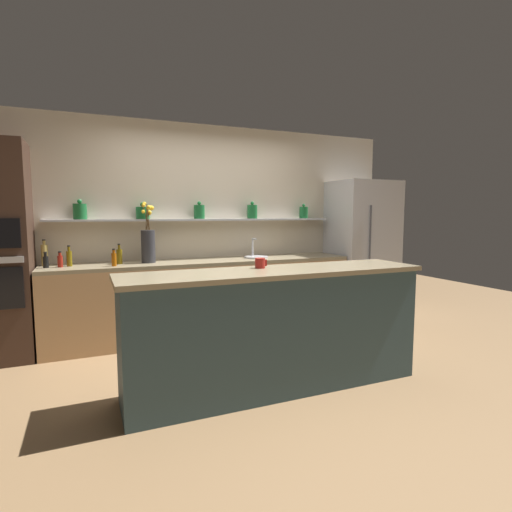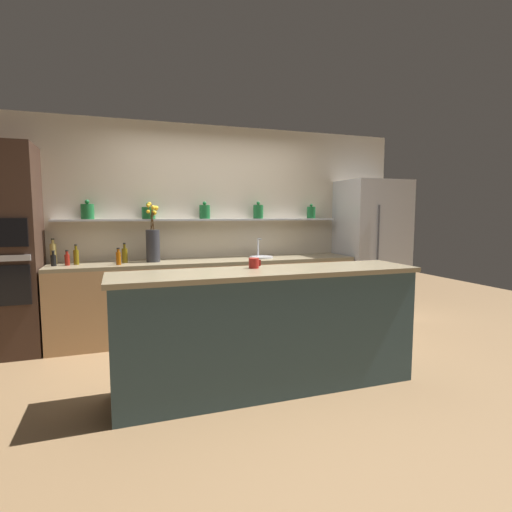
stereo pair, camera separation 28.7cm
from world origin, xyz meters
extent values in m
plane|color=olive|center=(0.00, 0.00, 0.00)|extent=(12.00, 12.00, 0.00)
cube|color=beige|center=(0.00, 1.60, 1.30)|extent=(5.20, 0.10, 2.60)
cube|color=#B7B7BC|center=(-0.11, 1.46, 1.41)|extent=(3.57, 0.18, 0.02)
cylinder|color=#19602D|center=(-1.50, 1.45, 1.51)|extent=(0.14, 0.14, 0.17)
sphere|color=#19602D|center=(-1.50, 1.45, 1.62)|extent=(0.05, 0.05, 0.05)
cylinder|color=#19602D|center=(-0.82, 1.45, 1.49)|extent=(0.16, 0.16, 0.14)
sphere|color=#19602D|center=(-0.82, 1.45, 1.59)|extent=(0.06, 0.06, 0.06)
cylinder|color=#19602D|center=(-0.13, 1.45, 1.51)|extent=(0.13, 0.13, 0.17)
sphere|color=#19602D|center=(-0.13, 1.45, 1.61)|extent=(0.05, 0.05, 0.05)
cylinder|color=#19602D|center=(0.58, 1.45, 1.51)|extent=(0.13, 0.13, 0.18)
sphere|color=#19602D|center=(0.58, 1.45, 1.62)|extent=(0.05, 0.05, 0.05)
cylinder|color=#19602D|center=(1.36, 1.45, 1.50)|extent=(0.12, 0.12, 0.16)
sphere|color=#19602D|center=(1.36, 1.45, 1.60)|extent=(0.04, 0.04, 0.04)
cube|color=tan|center=(-0.11, 1.24, 0.44)|extent=(3.67, 0.62, 0.88)
cube|color=gray|center=(-0.11, 1.24, 0.90)|extent=(3.67, 0.62, 0.04)
cube|color=#334C56|center=(0.00, -0.47, 0.49)|extent=(2.52, 0.55, 0.98)
cube|color=gray|center=(0.00, -0.47, 1.00)|extent=(2.58, 0.61, 0.04)
cube|color=#B7B7BC|center=(2.17, 1.20, 0.97)|extent=(0.86, 0.70, 1.94)
cylinder|color=#4C4C51|center=(2.02, 0.83, 1.06)|extent=(0.02, 0.02, 1.06)
cube|color=#3D281E|center=(-2.28, 1.24, 1.10)|extent=(0.64, 0.62, 2.20)
cube|color=black|center=(-2.28, 0.92, 0.78)|extent=(0.53, 0.02, 0.40)
cylinder|color=#2D2D33|center=(-0.79, 1.27, 1.11)|extent=(0.16, 0.16, 0.38)
cylinder|color=#4C3319|center=(-0.79, 1.23, 1.42)|extent=(0.03, 0.01, 0.26)
sphere|color=yellow|center=(-0.78, 1.19, 1.55)|extent=(0.05, 0.05, 0.05)
cylinder|color=#4C3319|center=(-0.78, 1.27, 1.42)|extent=(0.02, 0.03, 0.25)
sphere|color=yellow|center=(-0.75, 1.25, 1.55)|extent=(0.06, 0.06, 0.06)
cylinder|color=#4C3319|center=(-0.80, 1.29, 1.45)|extent=(0.03, 0.01, 0.30)
sphere|color=yellow|center=(-0.81, 1.33, 1.60)|extent=(0.05, 0.05, 0.05)
cylinder|color=#4C3319|center=(-0.79, 1.27, 1.39)|extent=(0.04, 0.03, 0.20)
sphere|color=yellow|center=(-0.77, 1.30, 1.49)|extent=(0.06, 0.06, 0.06)
cylinder|color=#4C3319|center=(-0.81, 1.26, 1.44)|extent=(0.06, 0.06, 0.27)
sphere|color=yellow|center=(-0.84, 1.23, 1.58)|extent=(0.04, 0.04, 0.04)
cylinder|color=#4C3319|center=(-0.80, 1.27, 1.40)|extent=(0.01, 0.02, 0.21)
sphere|color=yellow|center=(-0.84, 1.27, 1.51)|extent=(0.04, 0.04, 0.04)
cylinder|color=#B7B7BC|center=(0.55, 1.24, 0.93)|extent=(0.30, 0.30, 0.02)
cylinder|color=#B7B7BC|center=(0.55, 1.35, 1.05)|extent=(0.02, 0.02, 0.22)
cylinder|color=#B7B7BC|center=(0.55, 1.29, 1.16)|extent=(0.02, 0.12, 0.02)
cylinder|color=brown|center=(-1.62, 1.27, 1.00)|extent=(0.06, 0.06, 0.16)
cylinder|color=brown|center=(-1.62, 1.27, 1.11)|extent=(0.03, 0.03, 0.05)
cylinder|color=black|center=(-1.62, 1.27, 1.14)|extent=(0.03, 0.03, 0.01)
cylinder|color=black|center=(-1.84, 1.23, 0.98)|extent=(0.06, 0.06, 0.12)
cylinder|color=black|center=(-1.84, 1.23, 1.06)|extent=(0.03, 0.03, 0.04)
cylinder|color=black|center=(-1.84, 1.23, 1.08)|extent=(0.03, 0.03, 0.01)
cylinder|color=brown|center=(-1.11, 1.27, 1.00)|extent=(0.06, 0.06, 0.17)
cylinder|color=brown|center=(-1.11, 1.27, 1.11)|extent=(0.03, 0.03, 0.05)
cylinder|color=black|center=(-1.11, 1.27, 1.14)|extent=(0.03, 0.03, 0.01)
cylinder|color=maroon|center=(-1.71, 1.23, 0.98)|extent=(0.05, 0.05, 0.12)
cylinder|color=maroon|center=(-1.71, 1.23, 1.06)|extent=(0.03, 0.03, 0.04)
cylinder|color=black|center=(-1.71, 1.23, 1.08)|extent=(0.03, 0.03, 0.01)
cylinder|color=tan|center=(-1.87, 1.40, 1.03)|extent=(0.07, 0.07, 0.23)
cylinder|color=tan|center=(-1.87, 1.40, 1.17)|extent=(0.03, 0.03, 0.04)
cylinder|color=black|center=(-1.87, 1.40, 1.20)|extent=(0.03, 0.03, 0.01)
cylinder|color=#9E4C0A|center=(-1.18, 1.10, 0.99)|extent=(0.05, 0.05, 0.14)
cylinder|color=#9E4C0A|center=(-1.18, 1.10, 1.08)|extent=(0.03, 0.03, 0.04)
cylinder|color=black|center=(-1.18, 1.10, 1.10)|extent=(0.03, 0.03, 0.01)
cylinder|color=maroon|center=(-0.09, -0.34, 1.06)|extent=(0.09, 0.09, 0.09)
cube|color=maroon|center=(-0.04, -0.34, 1.06)|extent=(0.02, 0.01, 0.06)
camera|label=1|loc=(-1.44, -3.43, 1.48)|focal=28.00mm
camera|label=2|loc=(-1.18, -3.53, 1.48)|focal=28.00mm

